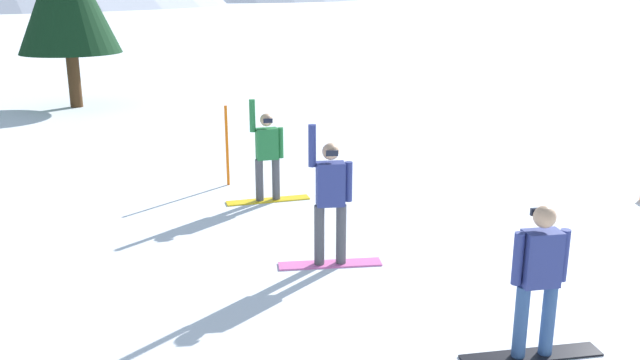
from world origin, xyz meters
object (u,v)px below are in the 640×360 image
object	(u,v)px
snowboarder_midground	(330,200)
trail_marker_pole	(227,146)
snowboarder_foreground	(539,279)
snowboarder_background	(267,154)

from	to	relation	value
snowboarder_midground	trail_marker_pole	xyz separation A→B (m)	(0.31, 4.63, -0.18)
snowboarder_midground	snowboarder_foreground	bearing A→B (deg)	-79.28
snowboarder_midground	snowboarder_background	xyz separation A→B (m)	(0.54, 3.23, -0.09)
trail_marker_pole	snowboarder_foreground	bearing A→B (deg)	-87.71
snowboarder_foreground	trail_marker_pole	size ratio (longest dim) A/B	1.06
snowboarder_foreground	snowboarder_background	bearing A→B (deg)	90.71
snowboarder_background	trail_marker_pole	xyz separation A→B (m)	(-0.24, 1.40, -0.09)
snowboarder_foreground	snowboarder_midground	size ratio (longest dim) A/B	0.83
snowboarder_foreground	snowboarder_background	world-z (taller)	snowboarder_background
snowboarder_foreground	trail_marker_pole	world-z (taller)	snowboarder_foreground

